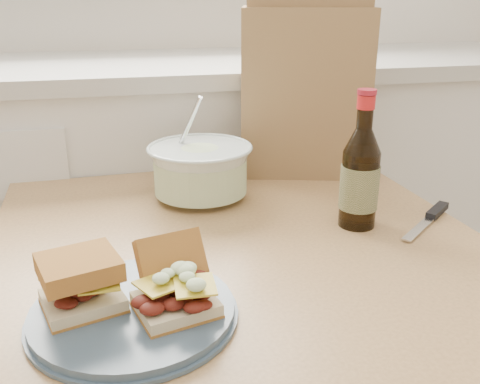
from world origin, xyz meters
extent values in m
cube|color=white|center=(0.00, 1.70, 0.45)|extent=(2.40, 0.60, 0.90)
cube|color=beige|center=(0.00, 1.70, 0.92)|extent=(2.50, 0.64, 0.04)
cube|color=tan|center=(0.08, 0.98, 0.69)|extent=(0.88, 0.88, 0.04)
cube|color=tan|center=(-0.31, 1.34, 0.34)|extent=(0.06, 0.06, 0.67)
cube|color=tan|center=(0.45, 1.37, 0.34)|extent=(0.06, 0.06, 0.67)
cylinder|color=#3D5163|center=(-0.11, 0.78, 0.72)|extent=(0.27, 0.27, 0.02)
cube|color=beige|center=(-0.18, 0.80, 0.74)|extent=(0.12, 0.11, 0.02)
cube|color=gold|center=(-0.18, 0.80, 0.77)|extent=(0.07, 0.07, 0.00)
cube|color=#A46E2B|center=(-0.18, 0.80, 0.79)|extent=(0.12, 0.11, 0.03)
cube|color=beige|center=(-0.06, 0.76, 0.74)|extent=(0.12, 0.11, 0.02)
cube|color=gold|center=(-0.06, 0.76, 0.77)|extent=(0.07, 0.07, 0.00)
cube|color=#A46E2B|center=(-0.05, 0.81, 0.77)|extent=(0.11, 0.09, 0.08)
cone|color=silver|center=(0.05, 1.20, 0.76)|extent=(0.21, 0.21, 0.11)
cylinder|color=white|center=(0.05, 1.20, 0.76)|extent=(0.19, 0.19, 0.07)
torus|color=silver|center=(0.05, 1.20, 0.82)|extent=(0.22, 0.22, 0.01)
cylinder|color=silver|center=(0.03, 1.23, 0.85)|extent=(0.06, 0.08, 0.14)
cylinder|color=black|center=(0.31, 0.99, 0.78)|extent=(0.07, 0.07, 0.14)
cone|color=black|center=(0.31, 0.99, 0.87)|extent=(0.07, 0.07, 0.04)
cylinder|color=black|center=(0.31, 0.99, 0.92)|extent=(0.03, 0.03, 0.06)
cylinder|color=red|center=(0.31, 0.99, 0.94)|extent=(0.03, 0.03, 0.02)
cylinder|color=#AA1F30|center=(0.31, 0.99, 0.96)|extent=(0.03, 0.03, 0.01)
cylinder|color=#334221|center=(0.31, 0.99, 0.79)|extent=(0.07, 0.07, 0.08)
cube|color=silver|center=(0.42, 0.94, 0.71)|extent=(0.12, 0.10, 0.00)
cube|color=black|center=(0.49, 1.00, 0.72)|extent=(0.07, 0.07, 0.01)
cube|color=#A68350|center=(0.33, 1.34, 0.90)|extent=(0.33, 0.26, 0.38)
camera|label=1|loc=(-0.12, 0.15, 1.12)|focal=40.00mm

